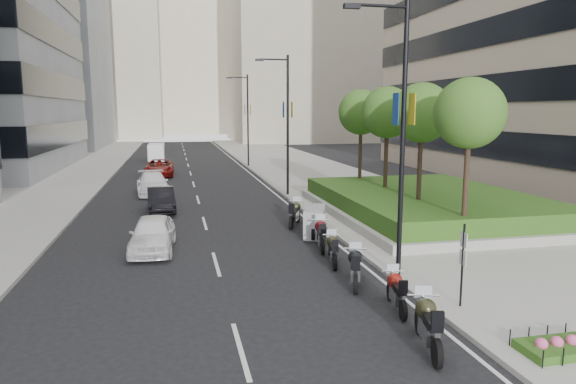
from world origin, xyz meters
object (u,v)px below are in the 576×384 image
object	(u,v)px
parking_sign	(463,261)
motorcycle_6	(295,213)
motorcycle_0	(428,324)
car_c	(153,184)
lamp_post_1	(285,118)
motorcycle_3	(333,250)
motorcycle_5	(314,222)
lamp_post_2	(246,116)
car_a	(153,234)
motorcycle_1	(396,291)
car_d	(159,168)
car_b	(161,200)
motorcycle_2	(355,267)
delivery_van	(156,153)
lamp_post_0	(399,126)

from	to	relation	value
parking_sign	motorcycle_6	world-z (taller)	parking_sign
motorcycle_0	car_c	size ratio (longest dim) A/B	0.46
lamp_post_1	motorcycle_3	xyz separation A→B (m)	(-1.47, -14.94, -4.53)
parking_sign	motorcycle_5	world-z (taller)	parking_sign
lamp_post_2	car_a	world-z (taller)	lamp_post_2
motorcycle_3	car_c	bearing A→B (deg)	33.09
parking_sign	motorcycle_3	distance (m)	5.56
lamp_post_2	parking_sign	xyz separation A→B (m)	(0.66, -38.00, -3.61)
lamp_post_1	car_a	world-z (taller)	lamp_post_1
motorcycle_1	car_d	distance (m)	33.00
lamp_post_1	motorcycle_1	size ratio (longest dim) A/B	4.50
motorcycle_6	motorcycle_5	bearing A→B (deg)	-145.78
motorcycle_0	motorcycle_3	size ratio (longest dim) A/B	1.14
motorcycle_6	car_c	size ratio (longest dim) A/B	0.43
motorcycle_0	car_d	distance (m)	35.29
car_b	car_d	bearing A→B (deg)	87.73
motorcycle_2	car_a	xyz separation A→B (m)	(-6.49, 5.58, 0.12)
lamp_post_1	car_b	xyz separation A→B (m)	(-7.81, -3.42, -4.40)
motorcycle_0	delivery_van	size ratio (longest dim) A/B	0.51
delivery_van	car_b	bearing A→B (deg)	-87.44
car_d	motorcycle_0	bearing A→B (deg)	-77.80
motorcycle_5	motorcycle_6	distance (m)	2.26
motorcycle_0	motorcycle_6	xyz separation A→B (m)	(-0.03, 13.42, -0.01)
motorcycle_0	motorcycle_1	bearing A→B (deg)	6.94
motorcycle_5	car_a	xyz separation A→B (m)	(-6.95, -0.99, 0.06)
lamp_post_1	motorcycle_6	distance (m)	9.69
motorcycle_6	car_d	distance (m)	22.29
motorcycle_2	motorcycle_3	bearing A→B (deg)	19.21
lamp_post_2	motorcycle_3	bearing A→B (deg)	-92.56
car_b	car_c	world-z (taller)	car_c
motorcycle_5	car_c	bearing A→B (deg)	47.41
car_c	car_a	bearing A→B (deg)	-92.50
parking_sign	motorcycle_2	xyz separation A→B (m)	(-2.12, 2.70, -0.87)
lamp_post_1	motorcycle_3	world-z (taller)	lamp_post_1
parking_sign	motorcycle_3	xyz separation A→B (m)	(-2.13, 5.06, -0.92)
motorcycle_6	lamp_post_1	bearing A→B (deg)	15.40
parking_sign	car_c	size ratio (longest dim) A/B	0.51
motorcycle_5	motorcycle_2	bearing A→B (deg)	-165.49
motorcycle_1	car_a	distance (m)	10.41
lamp_post_0	lamp_post_1	bearing A→B (deg)	90.00
lamp_post_1	motorcycle_1	distance (m)	20.05
lamp_post_0	lamp_post_2	xyz separation A→B (m)	(0.00, 35.00, 0.00)
car_a	lamp_post_2	bearing A→B (deg)	78.40
car_d	car_b	bearing A→B (deg)	-87.43
motorcycle_0	car_b	xyz separation A→B (m)	(-6.46, 18.50, 0.05)
lamp_post_1	motorcycle_3	distance (m)	15.68
car_a	car_b	world-z (taller)	car_a
motorcycle_6	motorcycle_0	bearing A→B (deg)	-155.26
lamp_post_0	motorcycle_6	xyz separation A→B (m)	(-1.38, 8.50, -4.46)
motorcycle_2	motorcycle_6	world-z (taller)	motorcycle_6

